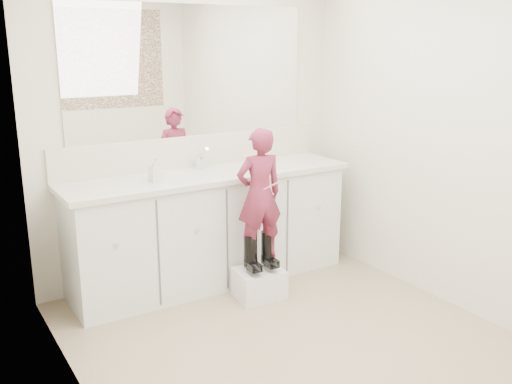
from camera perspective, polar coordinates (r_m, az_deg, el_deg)
floor at (r=3.74m, az=4.52°, el=-15.12°), size 3.00×3.00×0.00m
wall_back at (r=4.58m, az=-6.40°, el=6.39°), size 2.60×0.00×2.60m
wall_left at (r=2.76m, az=-17.30°, el=0.16°), size 0.00×3.00×3.00m
wall_right at (r=4.21m, az=19.33°, el=4.90°), size 0.00×3.00×3.00m
vanity_cabinet at (r=4.52m, az=-4.61°, el=-3.79°), size 2.20×0.55×0.85m
countertop at (r=4.39m, az=-4.63°, el=1.67°), size 2.28×0.58×0.04m
backsplash at (r=4.60m, az=-6.25°, el=4.09°), size 2.28×0.03×0.25m
mirror at (r=4.53m, az=-6.49°, el=11.89°), size 2.00×0.02×1.00m
faucet at (r=4.52m, az=-5.62°, el=2.94°), size 0.08×0.08×0.10m
cup at (r=4.50m, az=-0.60°, el=3.01°), size 0.12×0.12×0.11m
soap_bottle at (r=4.14m, az=-10.04°, el=2.23°), size 0.09×0.09×0.18m
step_stool at (r=4.33m, az=0.32°, el=-9.12°), size 0.37×0.32×0.22m
boot_left at (r=4.19m, az=-0.55°, el=-6.17°), size 0.13×0.20×0.29m
boot_right at (r=4.27m, az=1.18°, el=-5.79°), size 0.13×0.20×0.29m
toddler at (r=4.09m, az=0.33°, el=-0.24°), size 0.37×0.27×0.96m
toothbrush at (r=4.07m, az=1.58°, el=0.66°), size 0.14×0.03×0.06m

